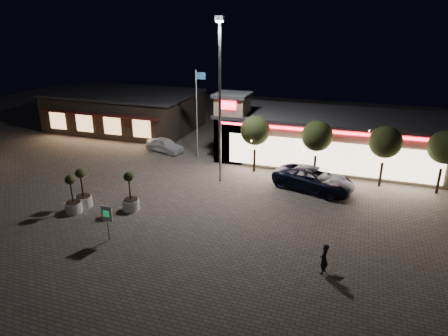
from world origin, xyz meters
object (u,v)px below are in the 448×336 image
(pickup_truck, at_px, (314,179))
(pedestrian, at_px, (324,259))
(white_sedan, at_px, (165,145))
(planter_left, at_px, (83,195))
(valet_sign, at_px, (107,216))
(planter_mid, at_px, (73,201))

(pickup_truck, height_order, pedestrian, pickup_truck)
(white_sedan, bearing_deg, planter_left, -163.26)
(white_sedan, relative_size, pedestrian, 2.46)
(valet_sign, bearing_deg, white_sedan, 105.58)
(pedestrian, bearing_deg, white_sedan, -115.85)
(pedestrian, height_order, planter_left, planter_left)
(pedestrian, distance_m, valet_sign, 12.24)
(planter_left, bearing_deg, valet_sign, -37.71)
(pickup_truck, distance_m, planter_left, 16.67)
(white_sedan, distance_m, valet_sign, 16.60)
(valet_sign, bearing_deg, pedestrian, 3.49)
(pickup_truck, bearing_deg, pedestrian, -153.62)
(pedestrian, xyz_separation_m, valet_sign, (-12.20, -0.75, 0.70))
(planter_left, height_order, valet_sign, planter_left)
(pedestrian, bearing_deg, valet_sign, -69.93)
(valet_sign, bearing_deg, pickup_truck, 47.63)
(pickup_truck, distance_m, planter_mid, 17.22)
(pedestrian, distance_m, planter_left, 16.60)
(white_sedan, height_order, planter_left, planter_left)
(white_sedan, distance_m, planter_mid, 13.70)
(pickup_truck, height_order, valet_sign, valet_sign)
(pickup_truck, distance_m, valet_sign, 15.38)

